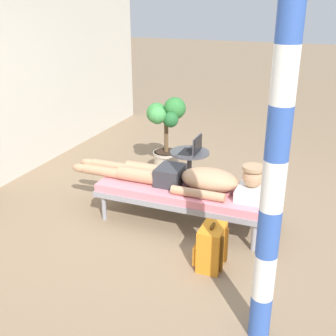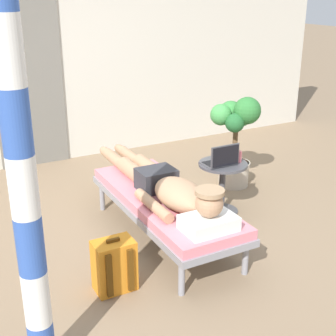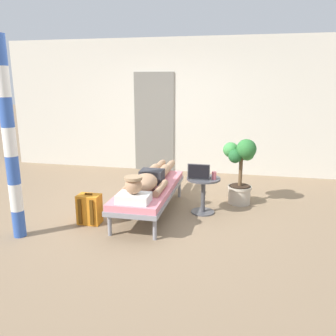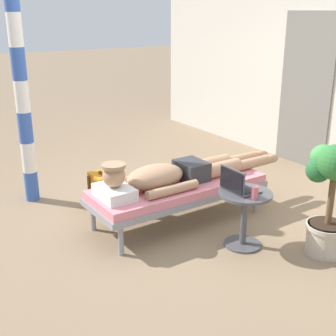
% 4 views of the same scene
% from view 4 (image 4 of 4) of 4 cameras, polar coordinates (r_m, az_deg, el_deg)
% --- Properties ---
extents(ground_plane, '(40.00, 40.00, 0.00)m').
position_cam_4_polar(ground_plane, '(4.76, 1.82, -6.15)').
color(ground_plane, '#8C7256').
extents(house_door_panel, '(0.84, 0.03, 2.04)m').
position_cam_4_polar(house_door_panel, '(6.39, 17.00, 9.29)').
color(house_door_panel, slate).
rests_on(house_door_panel, ground).
extents(lounge_chair, '(0.68, 1.83, 0.42)m').
position_cam_4_polar(lounge_chair, '(4.53, 1.32, -2.69)').
color(lounge_chair, gray).
rests_on(lounge_chair, ground).
extents(person_reclining, '(0.53, 2.17, 0.33)m').
position_cam_4_polar(person_reclining, '(4.45, 0.89, -0.73)').
color(person_reclining, white).
rests_on(person_reclining, lounge_chair).
extents(side_table, '(0.48, 0.48, 0.52)m').
position_cam_4_polar(side_table, '(4.11, 9.65, -5.21)').
color(side_table, '#4C4C51').
rests_on(side_table, ground).
extents(laptop, '(0.31, 0.24, 0.23)m').
position_cam_4_polar(laptop, '(4.03, 8.72, -2.18)').
color(laptop, '#4C4C51').
rests_on(laptop, side_table).
extents(drink_glass, '(0.06, 0.06, 0.11)m').
position_cam_4_polar(drink_glass, '(3.90, 10.91, -3.11)').
color(drink_glass, '#D86672').
rests_on(drink_glass, side_table).
extents(backpack, '(0.30, 0.26, 0.42)m').
position_cam_4_polar(backpack, '(4.91, -8.23, -3.00)').
color(backpack, orange).
rests_on(backpack, ground).
extents(potted_plant, '(0.50, 0.54, 1.03)m').
position_cam_4_polar(potted_plant, '(4.08, 20.14, -2.52)').
color(potted_plant, '#BFB29E').
rests_on(potted_plant, ground).
extents(porch_post, '(0.15, 0.15, 2.37)m').
position_cam_4_polar(porch_post, '(5.06, -17.96, 8.61)').
color(porch_post, '#3359B2').
rests_on(porch_post, ground).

